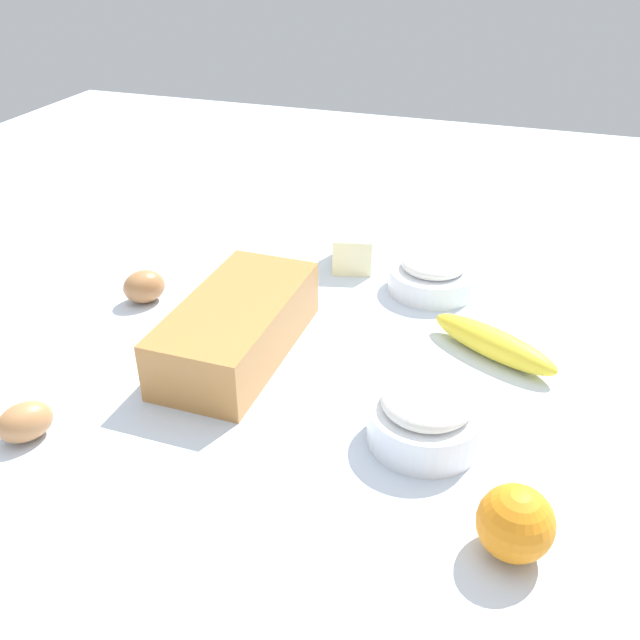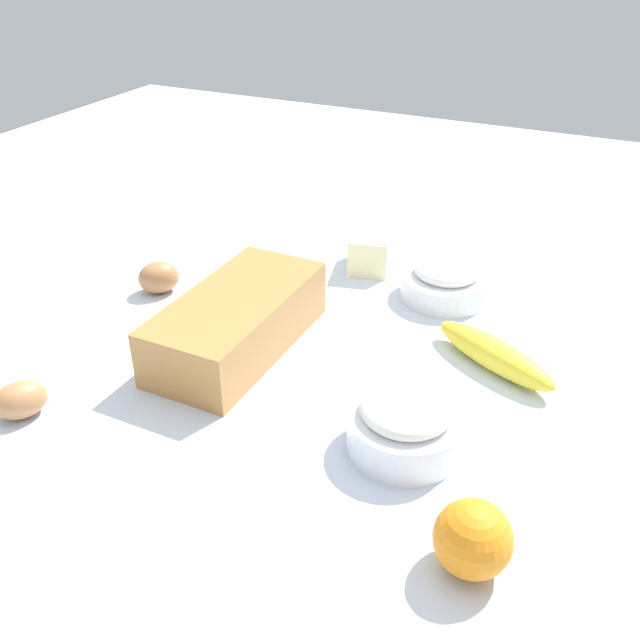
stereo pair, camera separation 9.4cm
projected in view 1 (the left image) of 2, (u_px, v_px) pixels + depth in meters
The scene contains 9 objects.
ground_plane at pixel (320, 351), 0.97m from camera, with size 2.40×2.40×0.02m, color silver.
loaf_pan at pixel (237, 325), 0.93m from camera, with size 0.28×0.13×0.08m.
flour_bowl at pixel (425, 416), 0.77m from camera, with size 0.13×0.13×0.07m.
sugar_bowl at pixel (433, 274), 1.08m from camera, with size 0.14×0.14×0.06m.
banana at pixel (494, 343), 0.93m from camera, with size 0.19×0.04×0.04m, color yellow.
orange_fruit at pixel (515, 523), 0.64m from camera, with size 0.07×0.07×0.07m, color orange.
butter_block at pixel (353, 248), 1.16m from camera, with size 0.09×0.06×0.06m, color #F4EDB2.
egg_near_butter at pixel (25, 422), 0.78m from camera, with size 0.05×0.05×0.06m, color #B97D4C.
egg_beside_bowl at pixel (144, 287), 1.05m from camera, with size 0.05×0.05×0.06m, color #AF7647.
Camera 1 is at (-0.76, -0.26, 0.53)m, focal length 39.01 mm.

